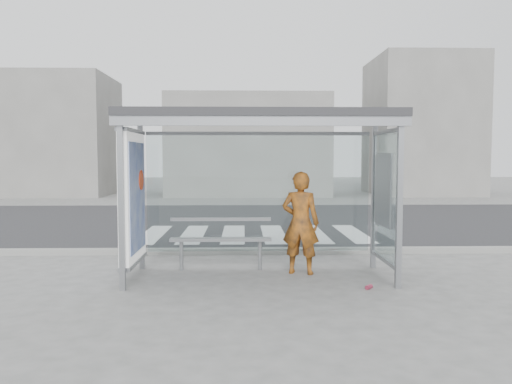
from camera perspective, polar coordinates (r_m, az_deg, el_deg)
ground at (r=8.06m, az=0.42°, el=-9.77°), size 80.00×80.00×0.00m
road at (r=14.95m, az=-0.49°, el=-3.36°), size 30.00×10.00×0.01m
curb at (r=9.95m, az=0.04°, el=-6.76°), size 30.00×0.18×0.12m
crosswalk at (r=12.47m, az=-0.28°, el=-4.83°), size 5.55×3.00×0.00m
bus_shelter at (r=7.89m, az=-2.29°, el=4.47°), size 4.25×1.65×2.62m
building_left at (r=27.62m, az=-22.28°, el=5.95°), size 6.00×5.00×6.00m
building_center at (r=25.83m, az=-0.94°, el=5.29°), size 8.00×5.00×5.00m
building_right at (r=27.48m, az=18.33°, el=7.10°), size 5.00×5.00×7.00m
person at (r=8.22m, az=5.10°, el=-3.52°), size 0.71×0.57×1.69m
bench at (r=8.53m, az=-4.05°, el=-5.39°), size 1.72×0.21×0.89m
soda_can at (r=7.56m, az=12.78°, el=-10.54°), size 0.13×0.13×0.07m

